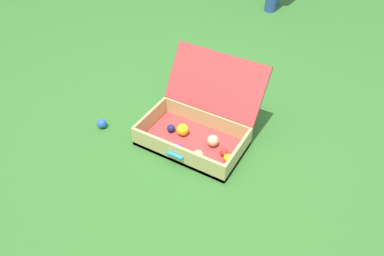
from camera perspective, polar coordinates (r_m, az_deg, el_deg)
The scene contains 3 objects.
ground_plane at distance 2.38m, azimuth 0.48°, elevation -2.18°, with size 16.00×16.00×0.00m, color #336B28.
open_suitcase at distance 2.34m, azimuth 1.09°, elevation 0.51°, with size 0.66×0.63×0.47m.
stray_ball_on_grass at distance 2.54m, azimuth -13.89°, elevation 0.66°, with size 0.06×0.06×0.06m, color blue.
Camera 1 is at (0.85, -1.51, 1.64)m, focal length 34.19 mm.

